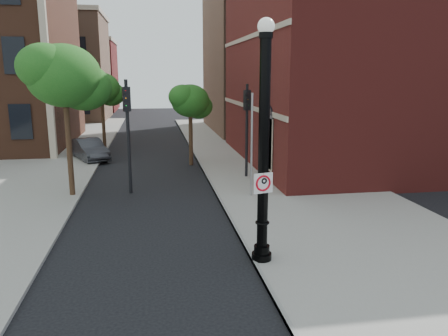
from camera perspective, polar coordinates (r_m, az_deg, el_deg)
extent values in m
plane|color=black|center=(13.06, -5.43, -12.30)|extent=(120.00, 120.00, 0.00)
cube|color=gray|center=(23.50, 7.53, -1.08)|extent=(8.00, 60.00, 0.12)
cube|color=gray|center=(31.45, -24.47, 1.28)|extent=(10.00, 50.00, 0.12)
cube|color=gray|center=(22.68, -2.06, -1.43)|extent=(0.10, 60.00, 0.14)
cube|color=maroon|center=(30.82, 24.09, 12.25)|extent=(22.00, 16.00, 12.00)
cube|color=black|center=(21.90, 5.82, 3.17)|extent=(0.08, 1.40, 2.40)
cube|color=#B5A58D|center=(26.56, 3.08, 8.04)|extent=(0.06, 16.00, 0.25)
cube|color=#B5A58D|center=(26.58, 3.18, 16.67)|extent=(0.06, 16.00, 0.25)
cube|color=#B5A58D|center=(29.59, -22.32, 14.38)|extent=(0.40, 0.40, 14.00)
cube|color=brown|center=(57.00, -21.26, 11.95)|extent=(12.00, 12.00, 12.00)
cube|color=maroon|center=(70.77, -18.91, 11.19)|extent=(12.00, 12.00, 10.00)
cube|color=brown|center=(45.12, 12.78, 13.90)|extent=(22.00, 14.00, 14.00)
cylinder|color=black|center=(13.02, 4.93, -11.62)|extent=(0.58, 0.58, 0.31)
cylinder|color=black|center=(12.92, 4.95, -10.57)|extent=(0.45, 0.45, 0.26)
cylinder|color=black|center=(12.10, 5.20, 2.18)|extent=(0.31, 0.31, 6.00)
torus|color=black|center=(12.62, 5.02, -7.11)|extent=(0.41, 0.41, 0.06)
cylinder|color=black|center=(11.96, 5.50, 16.87)|extent=(0.37, 0.37, 0.16)
sphere|color=silver|center=(11.98, 5.52, 17.96)|extent=(0.45, 0.45, 0.45)
cube|color=white|center=(12.11, 5.15, -1.98)|extent=(0.57, 0.15, 0.58)
cube|color=black|center=(12.05, 5.17, -0.76)|extent=(0.56, 0.13, 0.05)
cube|color=black|center=(12.18, 5.12, -3.19)|extent=(0.56, 0.13, 0.05)
cube|color=black|center=(11.99, 4.02, -2.10)|extent=(0.05, 0.02, 0.58)
cube|color=black|center=(12.23, 6.25, -1.86)|extent=(0.05, 0.02, 0.58)
torus|color=red|center=(12.11, 5.15, -1.98)|extent=(0.46, 0.16, 0.46)
cube|color=red|center=(12.11, 5.15, -1.98)|extent=(0.32, 0.08, 0.33)
cube|color=black|center=(12.09, 4.92, -2.01)|extent=(0.05, 0.02, 0.27)
torus|color=black|center=(12.10, 5.25, -1.68)|extent=(0.19, 0.09, 0.18)
cylinder|color=black|center=(12.05, 5.17, -0.78)|extent=(0.03, 0.03, 0.03)
imported|color=#2D2D32|center=(29.22, -17.19, 2.34)|extent=(3.04, 4.41, 1.38)
cylinder|color=black|center=(20.22, -12.38, 3.89)|extent=(0.15, 0.15, 5.18)
cube|color=black|center=(20.06, -12.61, 8.78)|extent=(0.38, 0.36, 1.08)
sphere|color=#E50505|center=(19.87, -12.79, 9.83)|extent=(0.19, 0.19, 0.19)
sphere|color=#FF8C00|center=(19.89, -12.74, 8.90)|extent=(0.19, 0.19, 0.19)
sphere|color=#00E519|center=(19.91, -12.70, 7.97)|extent=(0.19, 0.19, 0.19)
cylinder|color=black|center=(22.67, 2.99, 4.69)|extent=(0.14, 0.14, 4.92)
cube|color=black|center=(22.52, 3.04, 8.83)|extent=(0.35, 0.33, 1.02)
sphere|color=#E50505|center=(22.34, 3.07, 9.73)|extent=(0.18, 0.18, 0.18)
sphere|color=#FF8C00|center=(22.35, 3.06, 8.94)|extent=(0.18, 0.18, 0.18)
sphere|color=#00E519|center=(22.37, 3.05, 8.15)|extent=(0.18, 0.18, 0.18)
cylinder|color=#999999|center=(19.03, 3.62, 2.81)|extent=(0.09, 0.09, 4.63)
cylinder|color=#352515|center=(20.26, -19.62, 3.20)|extent=(0.24, 0.24, 4.98)
ellipsoid|color=#165317|center=(20.05, -20.21, 11.25)|extent=(3.13, 3.13, 2.66)
ellipsoid|color=#165317|center=(20.50, -17.83, 10.02)|extent=(2.42, 2.42, 2.05)
ellipsoid|color=#165317|center=(19.76, -22.37, 12.11)|extent=(2.28, 2.28, 1.93)
cylinder|color=#352515|center=(32.45, -15.48, 5.82)|extent=(0.24, 0.24, 4.12)
ellipsoid|color=#165317|center=(32.29, -15.71, 9.97)|extent=(2.59, 2.59, 2.20)
ellipsoid|color=#165317|center=(32.72, -14.55, 9.33)|extent=(2.00, 2.00, 1.70)
ellipsoid|color=#165317|center=(32.00, -16.77, 10.42)|extent=(1.88, 1.88, 1.60)
cylinder|color=#352515|center=(26.31, -4.37, 4.27)|extent=(0.24, 0.24, 3.60)
ellipsoid|color=#165317|center=(26.10, -4.44, 8.75)|extent=(2.27, 2.27, 1.93)
ellipsoid|color=#165317|center=(26.59, -3.39, 8.05)|extent=(1.75, 1.75, 1.49)
ellipsoid|color=#165317|center=(25.75, -5.43, 9.26)|extent=(1.65, 1.65, 1.40)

